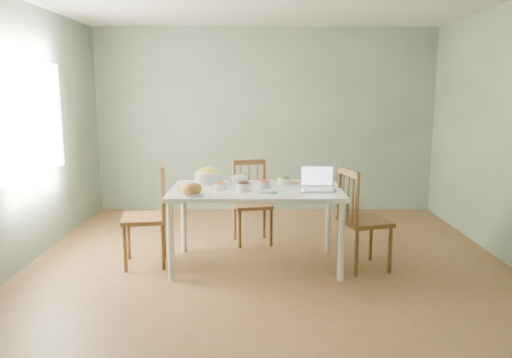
{
  "coord_description": "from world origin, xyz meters",
  "views": [
    {
      "loc": [
        -0.11,
        -4.94,
        1.78
      ],
      "look_at": [
        -0.13,
        0.02,
        0.91
      ],
      "focal_mm": 34.99,
      "sensor_mm": 36.0,
      "label": 1
    }
  ],
  "objects_px": {
    "laptop": "(318,179)",
    "dining_table": "(256,227)",
    "chair_far": "(252,203)",
    "chair_right": "(365,219)",
    "chair_left": "(144,216)",
    "bowl_squash": "(209,176)",
    "bread_boule": "(191,189)"
  },
  "relations": [
    {
      "from": "dining_table",
      "to": "chair_right",
      "type": "relative_size",
      "value": 1.68
    },
    {
      "from": "chair_left",
      "to": "bread_boule",
      "type": "relative_size",
      "value": 5.15
    },
    {
      "from": "dining_table",
      "to": "chair_right",
      "type": "bearing_deg",
      "value": -4.1
    },
    {
      "from": "bread_boule",
      "to": "laptop",
      "type": "distance_m",
      "value": 1.25
    },
    {
      "from": "chair_left",
      "to": "laptop",
      "type": "height_order",
      "value": "laptop"
    },
    {
      "from": "chair_right",
      "to": "dining_table",
      "type": "bearing_deg",
      "value": 69.85
    },
    {
      "from": "bowl_squash",
      "to": "laptop",
      "type": "bearing_deg",
      "value": -19.31
    },
    {
      "from": "dining_table",
      "to": "chair_far",
      "type": "relative_size",
      "value": 1.77
    },
    {
      "from": "chair_left",
      "to": "laptop",
      "type": "distance_m",
      "value": 1.82
    },
    {
      "from": "chair_right",
      "to": "bread_boule",
      "type": "xyz_separation_m",
      "value": [
        -1.71,
        -0.27,
        0.36
      ]
    },
    {
      "from": "bowl_squash",
      "to": "bread_boule",
      "type": "bearing_deg",
      "value": -99.33
    },
    {
      "from": "chair_far",
      "to": "bowl_squash",
      "type": "bearing_deg",
      "value": -145.49
    },
    {
      "from": "chair_right",
      "to": "laptop",
      "type": "relative_size",
      "value": 3.01
    },
    {
      "from": "bowl_squash",
      "to": "dining_table",
      "type": "bearing_deg",
      "value": -29.34
    },
    {
      "from": "dining_table",
      "to": "bread_boule",
      "type": "height_order",
      "value": "bread_boule"
    },
    {
      "from": "chair_far",
      "to": "laptop",
      "type": "bearing_deg",
      "value": -65.98
    },
    {
      "from": "bread_boule",
      "to": "chair_far",
      "type": "bearing_deg",
      "value": 63.42
    },
    {
      "from": "chair_left",
      "to": "bowl_squash",
      "type": "height_order",
      "value": "chair_left"
    },
    {
      "from": "bread_boule",
      "to": "dining_table",
      "type": "bearing_deg",
      "value": 29.64
    },
    {
      "from": "bowl_squash",
      "to": "laptop",
      "type": "height_order",
      "value": "laptop"
    },
    {
      "from": "dining_table",
      "to": "bread_boule",
      "type": "xyz_separation_m",
      "value": [
        -0.61,
        -0.35,
        0.47
      ]
    },
    {
      "from": "laptop",
      "to": "dining_table",
      "type": "bearing_deg",
      "value": 171.75
    },
    {
      "from": "dining_table",
      "to": "laptop",
      "type": "relative_size",
      "value": 5.04
    },
    {
      "from": "chair_right",
      "to": "chair_left",
      "type": "bearing_deg",
      "value": 71.34
    },
    {
      "from": "laptop",
      "to": "chair_left",
      "type": "bearing_deg",
      "value": 177.47
    },
    {
      "from": "chair_far",
      "to": "chair_right",
      "type": "xyz_separation_m",
      "value": [
        1.14,
        -0.86,
        0.03
      ]
    },
    {
      "from": "chair_left",
      "to": "chair_right",
      "type": "height_order",
      "value": "chair_left"
    },
    {
      "from": "bread_boule",
      "to": "laptop",
      "type": "height_order",
      "value": "laptop"
    },
    {
      "from": "bowl_squash",
      "to": "laptop",
      "type": "xyz_separation_m",
      "value": [
        1.12,
        -0.39,
        0.03
      ]
    },
    {
      "from": "chair_left",
      "to": "chair_far",
      "type": "bearing_deg",
      "value": 115.03
    },
    {
      "from": "chair_left",
      "to": "bread_boule",
      "type": "height_order",
      "value": "chair_left"
    },
    {
      "from": "dining_table",
      "to": "bowl_squash",
      "type": "height_order",
      "value": "bowl_squash"
    }
  ]
}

